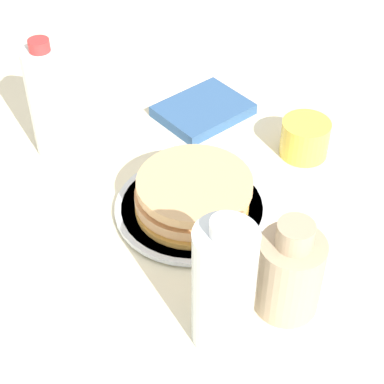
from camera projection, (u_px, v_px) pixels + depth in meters
ground_plane at (203, 210)px, 0.97m from camera, size 4.00×4.00×0.00m
plate at (192, 208)px, 0.96m from camera, size 0.23×0.23×0.01m
pancake_stack at (193, 192)px, 0.94m from camera, size 0.17×0.18×0.06m
juice_glass at (305, 138)px, 1.05m from camera, size 0.08×0.08×0.06m
cream_jug at (290, 272)px, 0.80m from camera, size 0.08×0.08×0.14m
water_bottle_near at (49, 101)px, 1.02m from camera, size 0.06×0.06×0.20m
water_bottle_mid at (224, 287)px, 0.74m from camera, size 0.07×0.07×0.20m
napkin at (203, 110)px, 1.15m from camera, size 0.19×0.18×0.02m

